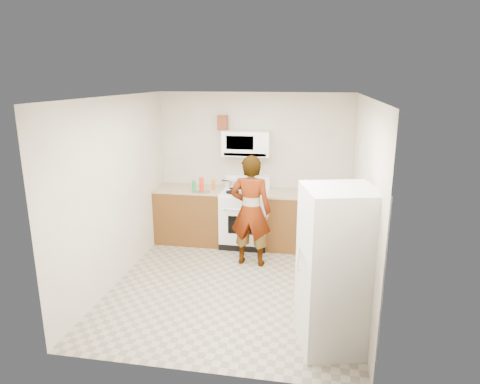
% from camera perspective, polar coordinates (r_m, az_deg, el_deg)
% --- Properties ---
extents(floor, '(3.60, 3.60, 0.00)m').
position_cam_1_polar(floor, '(5.94, -0.76, -12.30)').
color(floor, gray).
rests_on(floor, ground).
extents(back_wall, '(3.20, 0.02, 2.50)m').
position_cam_1_polar(back_wall, '(7.19, 1.89, 3.19)').
color(back_wall, beige).
rests_on(back_wall, floor).
extents(right_wall, '(0.02, 3.60, 2.50)m').
position_cam_1_polar(right_wall, '(5.42, 15.95, -1.38)').
color(right_wall, beige).
rests_on(right_wall, floor).
extents(cabinet_left, '(1.12, 0.62, 0.90)m').
position_cam_1_polar(cabinet_left, '(7.34, -6.58, -3.14)').
color(cabinet_left, brown).
rests_on(cabinet_left, floor).
extents(counter_left, '(1.14, 0.64, 0.03)m').
position_cam_1_polar(counter_left, '(7.20, -6.69, 0.40)').
color(counter_left, tan).
rests_on(counter_left, cabinet_left).
extents(cabinet_right, '(0.80, 0.62, 0.90)m').
position_cam_1_polar(cabinet_right, '(7.05, 6.97, -3.90)').
color(cabinet_right, brown).
rests_on(cabinet_right, floor).
extents(counter_right, '(0.82, 0.64, 0.03)m').
position_cam_1_polar(counter_right, '(6.92, 7.09, -0.24)').
color(counter_right, tan).
rests_on(counter_right, cabinet_right).
extents(gas_range, '(0.76, 0.65, 1.13)m').
position_cam_1_polar(gas_range, '(7.11, 0.68, -3.32)').
color(gas_range, white).
rests_on(gas_range, floor).
extents(microwave, '(0.76, 0.38, 0.40)m').
position_cam_1_polar(microwave, '(6.95, 0.89, 6.55)').
color(microwave, white).
rests_on(microwave, back_wall).
extents(person, '(0.63, 0.44, 1.66)m').
position_cam_1_polar(person, '(6.28, 1.45, -2.53)').
color(person, tan).
rests_on(person, floor).
extents(fridge, '(0.85, 0.85, 1.70)m').
position_cam_1_polar(fridge, '(4.50, 12.77, -10.02)').
color(fridge, silver).
rests_on(fridge, floor).
extents(kettle, '(0.15, 0.15, 0.18)m').
position_cam_1_polar(kettle, '(6.97, 8.75, 0.72)').
color(kettle, white).
rests_on(kettle, counter_right).
extents(jug, '(0.16, 0.16, 0.24)m').
position_cam_1_polar(jug, '(6.99, -2.30, 9.23)').
color(jug, '#5F2A16').
rests_on(jug, microwave).
extents(saucepan, '(0.25, 0.25, 0.11)m').
position_cam_1_polar(saucepan, '(7.17, -0.73, 1.18)').
color(saucepan, silver).
rests_on(saucepan, gas_range).
extents(tray, '(0.29, 0.23, 0.05)m').
position_cam_1_polar(tray, '(6.85, 1.07, 0.04)').
color(tray, silver).
rests_on(tray, gas_range).
extents(bottle_spray, '(0.08, 0.08, 0.24)m').
position_cam_1_polar(bottle_spray, '(6.90, -5.15, 0.94)').
color(bottle_spray, red).
rests_on(bottle_spray, counter_left).
extents(bottle_hot_sauce, '(0.07, 0.07, 0.16)m').
position_cam_1_polar(bottle_hot_sauce, '(7.03, -3.57, 0.93)').
color(bottle_hot_sauce, '#D56017').
rests_on(bottle_hot_sauce, counter_left).
extents(bottle_green_cap, '(0.07, 0.07, 0.20)m').
position_cam_1_polar(bottle_green_cap, '(6.88, -6.15, 0.70)').
color(bottle_green_cap, '#178239').
rests_on(bottle_green_cap, counter_left).
extents(pot_lid, '(0.26, 0.26, 0.01)m').
position_cam_1_polar(pot_lid, '(6.92, -4.92, 0.04)').
color(pot_lid, silver).
rests_on(pot_lid, counter_left).
extents(broom, '(0.24, 0.19, 1.30)m').
position_cam_1_polar(broom, '(6.60, 14.29, -3.69)').
color(broom, white).
rests_on(broom, floor).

